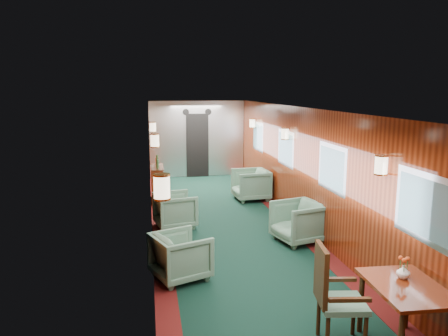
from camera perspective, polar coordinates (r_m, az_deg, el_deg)
name	(u,v)px	position (r m, az deg, el deg)	size (l,w,h in m)	color
room	(233,151)	(7.98, 1.18, 2.22)	(12.00, 12.10, 2.40)	black
bulkhead	(197,139)	(13.84, -3.53, 3.76)	(2.98, 0.17, 2.39)	silver
windows_right	(305,157)	(8.65, 10.58, 1.44)	(0.02, 8.60, 0.80)	#A7AAAD
wall_sconces	(227,139)	(8.51, 0.45, 3.78)	(2.97, 7.97, 0.25)	beige
dining_table	(406,296)	(5.10, 22.69, -15.17)	(0.74, 1.03, 0.75)	#63220D
side_chair	(333,292)	(4.99, 14.01, -15.48)	(0.57, 0.59, 1.13)	#22503F
credenza	(157,183)	(10.96, -8.74, -1.99)	(0.31, 0.97, 1.15)	#63220D
flower_vase	(403,272)	(5.17, 22.37, -12.43)	(0.14, 0.14, 0.15)	silver
armchair_left_near	(181,256)	(6.54, -5.68, -11.37)	(0.74, 0.76, 0.69)	#22503F
armchair_left_far	(175,210)	(8.87, -6.37, -5.48)	(0.75, 0.78, 0.71)	#22503F
armchair_right_near	(298,222)	(8.10, 9.70, -6.96)	(0.80, 0.82, 0.75)	#22503F
armchair_right_far	(251,185)	(10.98, 3.52, -2.18)	(0.83, 0.85, 0.77)	#22503F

